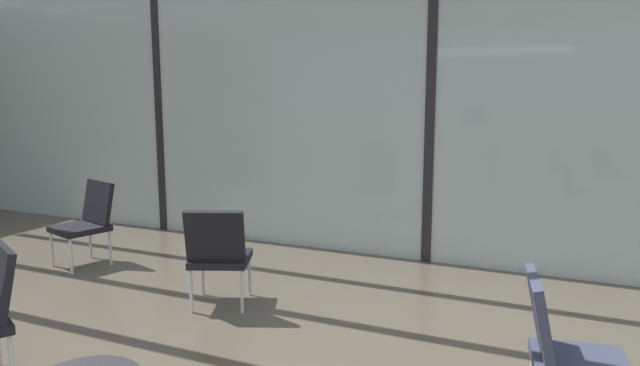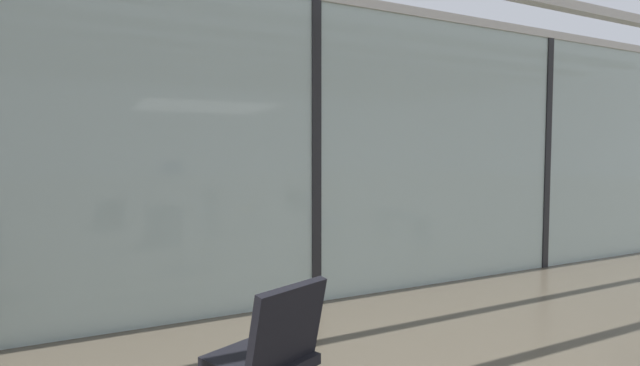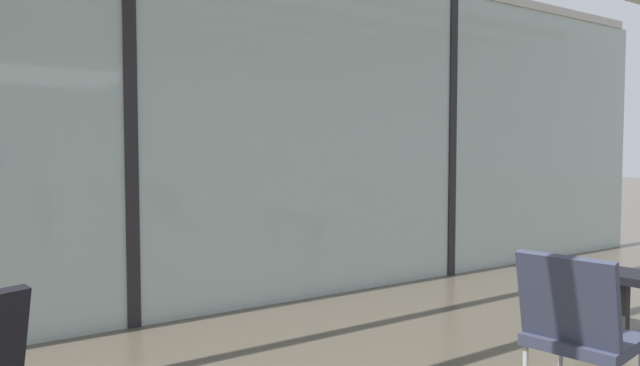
{
  "view_description": "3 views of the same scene",
  "coord_description": "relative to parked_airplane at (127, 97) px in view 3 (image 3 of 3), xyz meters",
  "views": [
    {
      "loc": [
        1.43,
        -0.79,
        1.83
      ],
      "look_at": [
        -0.17,
        2.75,
        1.2
      ],
      "focal_mm": 32.58,
      "sensor_mm": 36.0,
      "label": 1
    },
    {
      "loc": [
        -2.14,
        0.77,
        1.53
      ],
      "look_at": [
        -0.87,
        3.32,
        1.37
      ],
      "focal_mm": 26.55,
      "sensor_mm": 36.0,
      "label": 2
    },
    {
      "loc": [
        -1.25,
        0.67,
        1.37
      ],
      "look_at": [
        0.48,
        3.26,
        1.2
      ],
      "focal_mm": 32.36,
      "sensor_mm": 36.0,
      "label": 3
    }
  ],
  "objects": [
    {
      "name": "glass_curtain_wall",
      "position": [
        -1.22,
        -4.52,
        -0.66
      ],
      "size": [
        14.0,
        0.08,
        3.11
      ],
      "primitive_type": "cube",
      "color": "#A3B7B2",
      "rests_on": "ground"
    },
    {
      "name": "window_mullion_1",
      "position": [
        -1.22,
        -4.52,
        -0.66
      ],
      "size": [
        0.1,
        0.12,
        3.11
      ],
      "primitive_type": "cube",
      "color": "black",
      "rests_on": "ground"
    },
    {
      "name": "window_mullion_2",
      "position": [
        2.28,
        -4.52,
        -0.66
      ],
      "size": [
        0.1,
        0.12,
        3.11
      ],
      "primitive_type": "cube",
      "color": "black",
      "rests_on": "ground"
    },
    {
      "name": "parked_airplane",
      "position": [
        0.0,
        0.0,
        0.0
      ],
      "size": [
        12.83,
        4.43,
        4.43
      ],
      "color": "silver",
      "rests_on": "ground"
    },
    {
      "name": "lounge_chair_1",
      "position": [
        0.2,
        -7.39,
        -1.72
      ],
      "size": [
        0.6,
        0.56,
        0.87
      ],
      "rotation": [
        0.0,
        0.0,
        1.74
      ],
      "color": "#33384C",
      "rests_on": "ground"
    }
  ]
}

